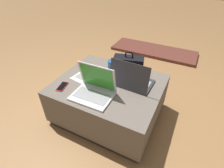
# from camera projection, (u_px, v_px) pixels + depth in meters

# --- Properties ---
(ground_plane) EXTENTS (14.00, 14.00, 0.00)m
(ground_plane) POSITION_uv_depth(u_px,v_px,m) (109.00, 113.00, 1.84)
(ground_plane) COLOR #9E7042
(ottoman) EXTENTS (0.96, 0.80, 0.39)m
(ottoman) POSITION_uv_depth(u_px,v_px,m) (109.00, 99.00, 1.72)
(ottoman) COLOR #3D3832
(ottoman) RESTS_ON ground_plane
(laptop_near) EXTENTS (0.34, 0.26, 0.26)m
(laptop_near) POSITION_uv_depth(u_px,v_px,m) (94.00, 89.00, 1.44)
(laptop_near) COLOR silver
(laptop_near) RESTS_ON ottoman
(laptop_far) EXTENTS (0.36, 0.26, 0.26)m
(laptop_far) POSITION_uv_depth(u_px,v_px,m) (132.00, 80.00, 1.55)
(laptop_far) COLOR #333338
(laptop_far) RESTS_ON ottoman
(cell_phone) EXTENTS (0.09, 0.15, 0.01)m
(cell_phone) POSITION_uv_depth(u_px,v_px,m) (62.00, 86.00, 1.56)
(cell_phone) COLOR red
(cell_phone) RESTS_ON ottoman
(backpack) EXTENTS (0.37, 0.27, 0.48)m
(backpack) POSITION_uv_depth(u_px,v_px,m) (128.00, 72.00, 2.12)
(backpack) COLOR black
(backpack) RESTS_ON ground_plane
(paper_sheet) EXTENTS (0.25, 0.32, 0.00)m
(paper_sheet) POSITION_uv_depth(u_px,v_px,m) (88.00, 75.00, 1.72)
(paper_sheet) COLOR silver
(paper_sheet) RESTS_ON ottoman
(coffee_mug) EXTENTS (0.13, 0.10, 0.09)m
(coffee_mug) POSITION_uv_depth(u_px,v_px,m) (113.00, 65.00, 1.79)
(coffee_mug) COLOR #285693
(coffee_mug) RESTS_ON ottoman
(fireplace_hearth) EXTENTS (1.40, 0.50, 0.04)m
(fireplace_hearth) POSITION_uv_depth(u_px,v_px,m) (154.00, 51.00, 3.00)
(fireplace_hearth) COLOR brown
(fireplace_hearth) RESTS_ON ground_plane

